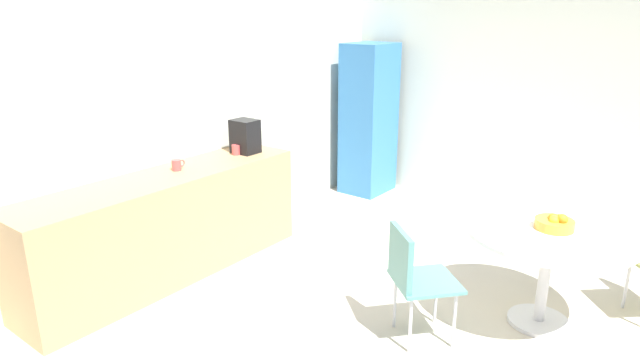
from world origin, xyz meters
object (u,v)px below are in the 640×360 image
object	(u,v)px
mug_white	(236,150)
mug_green	(177,165)
round_table	(549,245)
chair_teal	(413,272)
locker_cabinet	(369,119)
fruit_bowl	(555,223)
coffee_maker	(245,136)

from	to	relation	value
mug_white	mug_green	distance (m)	0.68
round_table	chair_teal	distance (m)	1.02
locker_cabinet	round_table	size ratio (longest dim) A/B	1.55
round_table	mug_white	xyz separation A→B (m)	(-0.32, 2.81, 0.32)
locker_cabinet	mug_white	distance (m)	2.12
locker_cabinet	fruit_bowl	size ratio (longest dim) A/B	6.88
fruit_bowl	round_table	bearing A→B (deg)	131.57
locker_cabinet	fruit_bowl	bearing A→B (deg)	-123.35
locker_cabinet	round_table	bearing A→B (deg)	-123.76
fruit_bowl	mug_green	world-z (taller)	mug_green
fruit_bowl	mug_white	distance (m)	2.85
round_table	coffee_maker	distance (m)	2.83
mug_white	coffee_maker	distance (m)	0.16
fruit_bowl	mug_green	size ratio (longest dim) A/B	2.06
coffee_maker	round_table	bearing A→B (deg)	-85.56
mug_white	fruit_bowl	bearing A→B (deg)	-83.15
mug_white	mug_green	size ratio (longest dim) A/B	1.00
mug_white	mug_green	world-z (taller)	same
fruit_bowl	mug_green	distance (m)	3.03
fruit_bowl	mug_white	xyz separation A→B (m)	(-0.34, 2.82, 0.15)
mug_white	mug_green	xyz separation A→B (m)	(-0.68, 0.02, 0.00)
fruit_bowl	chair_teal	bearing A→B (deg)	138.86
locker_cabinet	chair_teal	size ratio (longest dim) A/B	2.21
chair_teal	fruit_bowl	world-z (taller)	fruit_bowl
fruit_bowl	mug_white	bearing A→B (deg)	96.85
locker_cabinet	coffee_maker	distance (m)	2.02
round_table	chair_teal	xyz separation A→B (m)	(-0.76, 0.66, -0.10)
chair_teal	coffee_maker	distance (m)	2.26
chair_teal	coffee_maker	size ratio (longest dim) A/B	2.59
fruit_bowl	coffee_maker	distance (m)	2.83
locker_cabinet	round_table	xyz separation A→B (m)	(-1.80, -2.69, -0.29)
chair_teal	coffee_maker	world-z (taller)	coffee_maker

